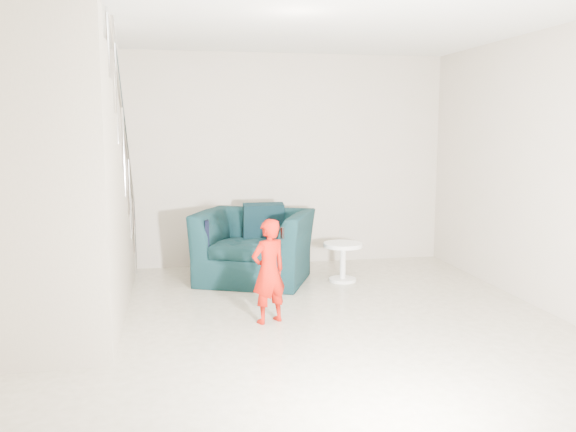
% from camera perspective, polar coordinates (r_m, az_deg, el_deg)
% --- Properties ---
extents(floor, '(5.50, 5.50, 0.00)m').
position_cam_1_polar(floor, '(5.39, 0.83, -10.84)').
color(floor, gray).
rests_on(floor, ground).
extents(ceiling, '(5.50, 5.50, 0.00)m').
position_cam_1_polar(ceiling, '(5.18, 0.90, 18.66)').
color(ceiling, silver).
rests_on(ceiling, back_wall).
extents(back_wall, '(5.00, 0.00, 5.00)m').
position_cam_1_polar(back_wall, '(7.82, -3.21, 5.20)').
color(back_wall, '#B2A791').
rests_on(back_wall, floor).
extents(front_wall, '(5.00, 0.00, 5.00)m').
position_cam_1_polar(front_wall, '(2.50, 13.66, -1.48)').
color(front_wall, '#B2A791').
rests_on(front_wall, floor).
extents(right_wall, '(0.00, 5.50, 5.50)m').
position_cam_1_polar(right_wall, '(6.13, 24.47, 3.64)').
color(right_wall, '#B2A791').
rests_on(right_wall, floor).
extents(armchair, '(1.58, 1.49, 0.81)m').
position_cam_1_polar(armchair, '(7.08, -3.16, -2.83)').
color(armchair, black).
rests_on(armchair, floor).
extents(toddler, '(0.41, 0.35, 0.96)m').
position_cam_1_polar(toddler, '(5.54, -1.82, -5.18)').
color(toddler, '#9E1805').
rests_on(toddler, floor).
extents(side_table, '(0.45, 0.45, 0.45)m').
position_cam_1_polar(side_table, '(7.08, 5.15, -3.70)').
color(side_table, white).
rests_on(side_table, floor).
extents(staircase, '(1.02, 3.03, 3.62)m').
position_cam_1_polar(staircase, '(5.69, -20.48, -0.53)').
color(staircase, '#ADA089').
rests_on(staircase, floor).
extents(cushion, '(0.48, 0.23, 0.48)m').
position_cam_1_polar(cushion, '(7.30, -2.34, -0.58)').
color(cushion, black).
rests_on(cushion, armchair).
extents(throw, '(0.04, 0.45, 0.50)m').
position_cam_1_polar(throw, '(6.93, -7.66, -2.25)').
color(throw, black).
rests_on(throw, armchair).
extents(phone, '(0.03, 0.05, 0.10)m').
position_cam_1_polar(phone, '(5.44, -0.53, -1.61)').
color(phone, black).
rests_on(phone, toddler).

